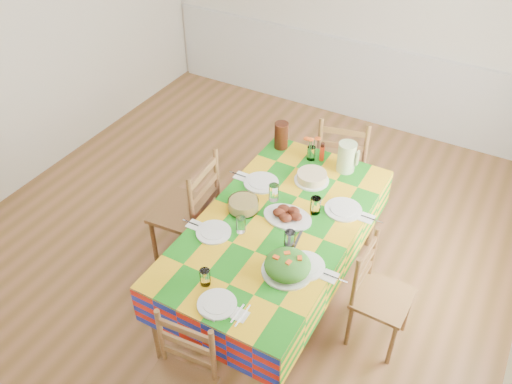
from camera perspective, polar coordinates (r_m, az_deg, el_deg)
room at (r=3.87m, az=-2.55°, el=8.72°), size 4.58×5.08×2.78m
wainscot at (r=6.27m, az=9.76°, el=11.87°), size 4.41×0.06×0.92m
dining_table at (r=3.85m, az=2.25°, el=-4.16°), size 1.05×1.95×0.76m
setting_near_head at (r=3.32m, az=-4.50°, el=-10.70°), size 0.39×0.26×0.12m
setting_left_near at (r=3.71m, az=-3.53°, el=-3.91°), size 0.44×0.26×0.12m
setting_left_far at (r=4.06m, az=0.94°, el=0.67°), size 0.49×0.29×0.13m
setting_right_near at (r=3.53m, az=4.64°, el=-6.76°), size 0.50×0.29×0.13m
setting_right_far at (r=3.90m, az=8.22°, el=-1.70°), size 0.50×0.29×0.13m
meat_platter at (r=3.81m, az=3.34°, el=-2.43°), size 0.36×0.26×0.07m
salad_platter at (r=3.43m, az=3.33°, el=-7.75°), size 0.33×0.33×0.14m
pasta_bowl at (r=3.87m, az=-1.34°, el=-1.35°), size 0.22×0.22×0.08m
cake at (r=4.15m, az=5.89°, el=1.56°), size 0.27×0.27×0.07m
serving_utensils at (r=3.67m, az=3.99°, el=-4.92°), size 0.14×0.32×0.01m
flower_vase at (r=4.35m, az=5.85°, el=4.45°), size 0.14×0.11×0.22m
hot_sauce at (r=4.35m, az=6.97°, el=4.23°), size 0.04×0.04×0.16m
green_pitcher at (r=4.25m, az=9.51°, el=3.65°), size 0.14×0.14×0.24m
tea_pitcher at (r=4.46m, az=2.68°, el=5.97°), size 0.11×0.11×0.23m
name_card at (r=3.24m, az=-4.95°, el=-12.94°), size 0.09×0.03×0.02m
chair_far at (r=4.83m, az=9.02°, el=3.05°), size 0.53×0.52×1.01m
chair_left at (r=4.26m, az=-7.02°, el=-2.18°), size 0.48×0.50×1.04m
chair_right at (r=3.85m, az=12.68°, el=-10.62°), size 0.37×0.39×0.87m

